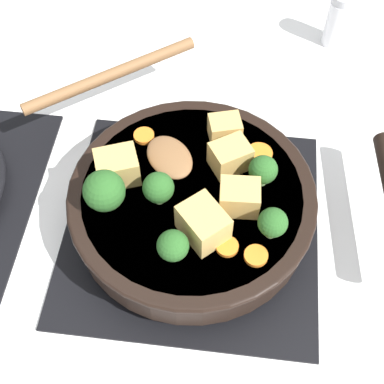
# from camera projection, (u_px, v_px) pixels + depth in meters

# --- Properties ---
(ground_plane) EXTENTS (2.40, 2.40, 0.00)m
(ground_plane) POSITION_uv_depth(u_px,v_px,m) (192.00, 225.00, 0.67)
(ground_plane) COLOR white
(front_burner_grate) EXTENTS (0.31, 0.31, 0.03)m
(front_burner_grate) POSITION_uv_depth(u_px,v_px,m) (192.00, 221.00, 0.66)
(front_burner_grate) COLOR black
(front_burner_grate) RESTS_ON ground_plane
(skillet_pan) EXTENTS (0.29, 0.40, 0.05)m
(skillet_pan) POSITION_uv_depth(u_px,v_px,m) (195.00, 202.00, 0.62)
(skillet_pan) COLOR black
(skillet_pan) RESTS_ON front_burner_grate
(wooden_spoon) EXTENTS (0.25, 0.24, 0.02)m
(wooden_spoon) POSITION_uv_depth(u_px,v_px,m) (134.00, 107.00, 0.67)
(wooden_spoon) COLOR brown
(wooden_spoon) RESTS_ON skillet_pan
(tofu_cube_center_large) EXTENTS (0.05, 0.05, 0.03)m
(tofu_cube_center_large) POSITION_uv_depth(u_px,v_px,m) (230.00, 156.00, 0.61)
(tofu_cube_center_large) COLOR tan
(tofu_cube_center_large) RESTS_ON skillet_pan
(tofu_cube_near_handle) EXTENTS (0.04, 0.04, 0.03)m
(tofu_cube_near_handle) POSITION_uv_depth(u_px,v_px,m) (225.00, 129.00, 0.64)
(tofu_cube_near_handle) COLOR tan
(tofu_cube_near_handle) RESTS_ON skillet_pan
(tofu_cube_east_chunk) EXTENTS (0.04, 0.04, 0.03)m
(tofu_cube_east_chunk) POSITION_uv_depth(u_px,v_px,m) (239.00, 197.00, 0.58)
(tofu_cube_east_chunk) COLOR tan
(tofu_cube_east_chunk) RESTS_ON skillet_pan
(tofu_cube_west_chunk) EXTENTS (0.05, 0.06, 0.04)m
(tofu_cube_west_chunk) POSITION_uv_depth(u_px,v_px,m) (117.00, 167.00, 0.60)
(tofu_cube_west_chunk) COLOR tan
(tofu_cube_west_chunk) RESTS_ON skillet_pan
(tofu_cube_back_piece) EXTENTS (0.06, 0.06, 0.04)m
(tofu_cube_back_piece) POSITION_uv_depth(u_px,v_px,m) (203.00, 224.00, 0.56)
(tofu_cube_back_piece) COLOR tan
(tofu_cube_back_piece) RESTS_ON skillet_pan
(broccoli_floret_near_spoon) EXTENTS (0.03, 0.03, 0.04)m
(broccoli_floret_near_spoon) POSITION_uv_depth(u_px,v_px,m) (173.00, 246.00, 0.54)
(broccoli_floret_near_spoon) COLOR #709956
(broccoli_floret_near_spoon) RESTS_ON skillet_pan
(broccoli_floret_center_top) EXTENTS (0.03, 0.03, 0.04)m
(broccoli_floret_center_top) POSITION_uv_depth(u_px,v_px,m) (158.00, 188.00, 0.58)
(broccoli_floret_center_top) COLOR #709956
(broccoli_floret_center_top) RESTS_ON skillet_pan
(broccoli_floret_east_rim) EXTENTS (0.05, 0.05, 0.05)m
(broccoli_floret_east_rim) POSITION_uv_depth(u_px,v_px,m) (104.00, 191.00, 0.57)
(broccoli_floret_east_rim) COLOR #709956
(broccoli_floret_east_rim) RESTS_ON skillet_pan
(broccoli_floret_west_rim) EXTENTS (0.03, 0.03, 0.04)m
(broccoli_floret_west_rim) POSITION_uv_depth(u_px,v_px,m) (263.00, 170.00, 0.59)
(broccoli_floret_west_rim) COLOR #709956
(broccoli_floret_west_rim) RESTS_ON skillet_pan
(broccoli_floret_north_edge) EXTENTS (0.03, 0.03, 0.04)m
(broccoli_floret_north_edge) POSITION_uv_depth(u_px,v_px,m) (273.00, 223.00, 0.56)
(broccoli_floret_north_edge) COLOR #709956
(broccoli_floret_north_edge) RESTS_ON skillet_pan
(carrot_slice_orange_thin) EXTENTS (0.03, 0.03, 0.01)m
(carrot_slice_orange_thin) POSITION_uv_depth(u_px,v_px,m) (256.00, 256.00, 0.56)
(carrot_slice_orange_thin) COLOR orange
(carrot_slice_orange_thin) RESTS_ON skillet_pan
(carrot_slice_near_center) EXTENTS (0.02, 0.02, 0.01)m
(carrot_slice_near_center) POSITION_uv_depth(u_px,v_px,m) (227.00, 247.00, 0.56)
(carrot_slice_near_center) COLOR orange
(carrot_slice_near_center) RESTS_ON skillet_pan
(carrot_slice_edge_slice) EXTENTS (0.02, 0.02, 0.01)m
(carrot_slice_edge_slice) POSITION_uv_depth(u_px,v_px,m) (144.00, 136.00, 0.65)
(carrot_slice_edge_slice) COLOR orange
(carrot_slice_edge_slice) RESTS_ON skillet_pan
(carrot_slice_under_broccoli) EXTENTS (0.03, 0.03, 0.01)m
(carrot_slice_under_broccoli) POSITION_uv_depth(u_px,v_px,m) (259.00, 154.00, 0.63)
(carrot_slice_under_broccoli) COLOR orange
(carrot_slice_under_broccoli) RESTS_ON skillet_pan
(salt_shaker) EXTENTS (0.04, 0.04, 0.09)m
(salt_shaker) POSITION_uv_depth(u_px,v_px,m) (338.00, 20.00, 0.82)
(salt_shaker) COLOR white
(salt_shaker) RESTS_ON ground_plane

